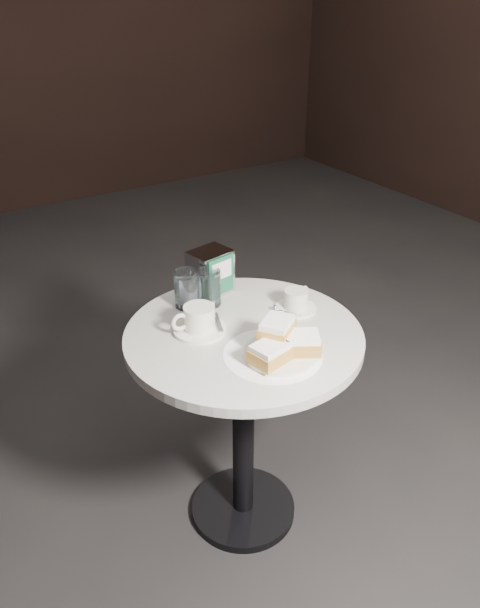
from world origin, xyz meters
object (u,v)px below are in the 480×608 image
object	(u,v)px
coffee_cup_left	(199,321)
water_glass_right	(210,288)
beignet_plate	(282,346)
coffee_cup_right	(296,301)
napkin_dispenser	(211,272)
cafe_table	(243,387)
water_glass_left	(186,289)

from	to	relation	value
coffee_cup_left	water_glass_right	bearing A→B (deg)	54.82
beignet_plate	water_glass_right	size ratio (longest dim) A/B	1.95
coffee_cup_right	napkin_dispenser	bearing A→B (deg)	102.48
cafe_table	coffee_cup_right	world-z (taller)	coffee_cup_right
cafe_table	water_glass_right	distance (m)	0.32
beignet_plate	napkin_dispenser	bearing A→B (deg)	86.78
cafe_table	water_glass_left	xyz separation A→B (m)	(-0.07, 0.23, 0.26)
water_glass_left	napkin_dispenser	bearing A→B (deg)	18.99
coffee_cup_left	napkin_dispenser	world-z (taller)	napkin_dispenser
coffee_cup_right	napkin_dispenser	distance (m)	0.29
napkin_dispenser	cafe_table	bearing A→B (deg)	-110.06
coffee_cup_left	water_glass_right	distance (m)	0.17
coffee_cup_right	water_glass_right	world-z (taller)	water_glass_right
beignet_plate	coffee_cup_left	bearing A→B (deg)	118.06
coffee_cup_left	water_glass_right	size ratio (longest dim) A/B	1.50
coffee_cup_right	water_glass_right	distance (m)	0.27
beignet_plate	water_glass_right	xyz separation A→B (m)	(-0.02, 0.36, 0.02)
coffee_cup_right	coffee_cup_left	bearing A→B (deg)	148.82
napkin_dispenser	coffee_cup_right	bearing A→B (deg)	-65.86
water_glass_right	cafe_table	bearing A→B (deg)	-90.57
beignet_plate	coffee_cup_right	xyz separation A→B (m)	(0.19, 0.19, -0.01)
coffee_cup_left	napkin_dispenser	size ratio (longest dim) A/B	1.18
water_glass_left	napkin_dispenser	xyz separation A→B (m)	(0.11, 0.04, 0.02)
coffee_cup_left	coffee_cup_right	world-z (taller)	coffee_cup_left
cafe_table	water_glass_left	world-z (taller)	water_glass_left
coffee_cup_right	beignet_plate	bearing A→B (deg)	-157.74
water_glass_right	napkin_dispenser	distance (m)	0.08
water_glass_right	napkin_dispenser	world-z (taller)	napkin_dispenser
beignet_plate	water_glass_right	bearing A→B (deg)	92.80
coffee_cup_right	napkin_dispenser	xyz separation A→B (m)	(-0.17, 0.24, 0.04)
napkin_dispenser	coffee_cup_left	bearing A→B (deg)	-139.10
beignet_plate	napkin_dispenser	xyz separation A→B (m)	(0.02, 0.43, 0.04)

